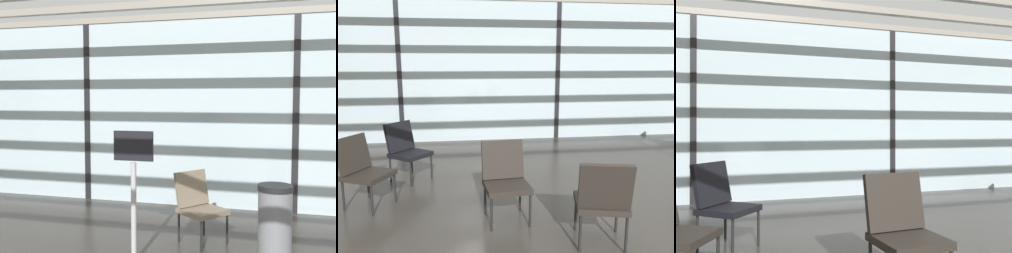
{
  "view_description": "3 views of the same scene",
  "coord_description": "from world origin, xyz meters",
  "views": [
    {
      "loc": [
        3.28,
        -1.44,
        1.79
      ],
      "look_at": [
        0.86,
        7.37,
        1.16
      ],
      "focal_mm": 44.16,
      "sensor_mm": 36.0,
      "label": 1
    },
    {
      "loc": [
        -2.28,
        -2.51,
        1.75
      ],
      "look_at": [
        -1.66,
        1.88,
        0.92
      ],
      "focal_mm": 36.66,
      "sensor_mm": 36.0,
      "label": 2
    },
    {
      "loc": [
        -3.07,
        -1.48,
        1.22
      ],
      "look_at": [
        -1.26,
        4.2,
        1.25
      ],
      "focal_mm": 41.3,
      "sensor_mm": 36.0,
      "label": 3
    }
  ],
  "objects": [
    {
      "name": "lounge_chair_2",
      "position": [
        -1.77,
        1.15,
        0.49
      ],
      "size": [
        0.52,
        0.56,
        0.87
      ],
      "rotation": [
        0.0,
        0.0,
        0.08
      ],
      "color": "#28231E",
      "rests_on": "ground"
    },
    {
      "name": "lounge_chair_1",
      "position": [
        -3.07,
        2.64,
        0.49
      ],
      "size": [
        0.71,
        0.7,
        0.87
      ],
      "rotation": [
        0.0,
        0.0,
        0.89
      ],
      "color": "black",
      "rests_on": "ground"
    },
    {
      "name": "window_mullion_1",
      "position": [
        0.0,
        5.2,
        1.53
      ],
      "size": [
        0.1,
        0.12,
        3.06
      ],
      "primitive_type": "cube",
      "color": "black",
      "rests_on": "ground"
    },
    {
      "name": "window_mullion_0",
      "position": [
        -3.5,
        5.2,
        1.53
      ],
      "size": [
        0.1,
        0.12,
        3.06
      ],
      "primitive_type": "cube",
      "color": "black",
      "rests_on": "ground"
    },
    {
      "name": "parked_airplane",
      "position": [
        0.6,
        11.25,
        2.18
      ],
      "size": [
        10.81,
        4.35,
        4.35
      ],
      "color": "silver",
      "rests_on": "ground"
    },
    {
      "name": "glass_curtain_wall",
      "position": [
        0.0,
        5.2,
        1.53
      ],
      "size": [
        14.0,
        0.08,
        3.06
      ],
      "primitive_type": "cube",
      "color": "silver",
      "rests_on": "ground"
    }
  ]
}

